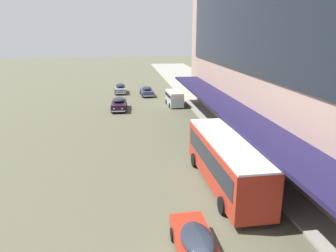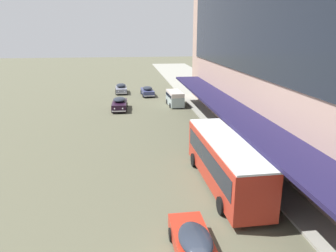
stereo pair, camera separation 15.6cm
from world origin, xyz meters
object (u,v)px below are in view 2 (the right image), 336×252
at_px(vw_van, 175,97).
at_px(sedan_second_near, 147,91).
at_px(transit_bus_kerbside_front, 225,160).
at_px(sedan_oncoming_rear, 194,245).
at_px(sedan_lead_near, 120,104).
at_px(fire_hydrant, 251,162).
at_px(sedan_second_mid, 121,88).

bearing_deg(vw_van, sedan_second_near, 112.99).
height_order(sedan_second_near, vw_van, vw_van).
bearing_deg(transit_bus_kerbside_front, sedan_oncoming_rear, -116.80).
relative_size(transit_bus_kerbside_front, sedan_lead_near, 2.13).
relative_size(sedan_oncoming_rear, fire_hydrant, 7.08).
xyz_separation_m(sedan_second_mid, sedan_oncoming_rear, (3.37, -41.58, -0.04)).
xyz_separation_m(vw_van, fire_hydrant, (2.43, -21.80, -0.60)).
relative_size(sedan_lead_near, fire_hydrant, 7.04).
bearing_deg(sedan_second_near, vw_van, -67.01).
bearing_deg(sedan_lead_near, fire_hydrant, -63.98).
xyz_separation_m(sedan_second_mid, vw_van, (7.29, -10.34, 0.34)).
bearing_deg(sedan_oncoming_rear, transit_bus_kerbside_front, 63.20).
bearing_deg(sedan_second_mid, sedan_second_near, -34.50).
distance_m(sedan_second_mid, sedan_oncoming_rear, 41.71).
bearing_deg(sedan_lead_near, transit_bus_kerbside_front, -73.08).
bearing_deg(sedan_second_near, fire_hydrant, -79.14).
height_order(transit_bus_kerbside_front, sedan_second_mid, transit_bus_kerbside_front).
bearing_deg(sedan_oncoming_rear, sedan_second_mid, 94.64).
height_order(sedan_oncoming_rear, fire_hydrant, sedan_oncoming_rear).
bearing_deg(transit_bus_kerbside_front, sedan_second_near, 94.83).
relative_size(vw_van, fire_hydrant, 6.61).
distance_m(sedan_oncoming_rear, fire_hydrant, 11.38).
height_order(transit_bus_kerbside_front, sedan_oncoming_rear, transit_bus_kerbside_front).
height_order(transit_bus_kerbside_front, sedan_second_near, transit_bus_kerbside_front).
bearing_deg(sedan_oncoming_rear, fire_hydrant, 56.06).
relative_size(transit_bus_kerbside_front, fire_hydrant, 14.98).
height_order(transit_bus_kerbside_front, sedan_lead_near, transit_bus_kerbside_front).
relative_size(sedan_lead_near, vw_van, 1.07).
relative_size(transit_bus_kerbside_front, sedan_second_mid, 2.31).
bearing_deg(vw_van, fire_hydrant, -83.63).
xyz_separation_m(sedan_second_mid, fire_hydrant, (9.73, -32.14, -0.27)).
bearing_deg(vw_van, sedan_lead_near, -168.25).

